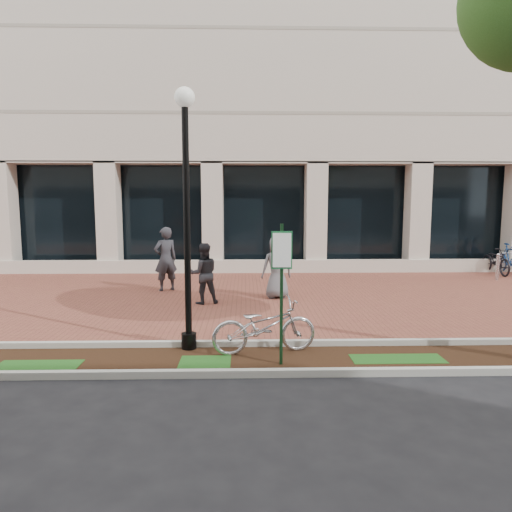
{
  "coord_description": "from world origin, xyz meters",
  "views": [
    {
      "loc": [
        -0.77,
        -12.86,
        2.73
      ],
      "look_at": [
        -0.46,
        -0.8,
        1.29
      ],
      "focal_mm": 32.0,
      "sensor_mm": 36.0,
      "label": 1
    }
  ],
  "objects_px": {
    "bollard": "(497,267)",
    "pedestrian_left": "(166,259)",
    "pedestrian_mid": "(203,274)",
    "locked_bicycle": "(264,326)",
    "parking_sign": "(282,276)",
    "lamppost": "(187,206)",
    "pedestrian_right": "(277,267)"
  },
  "relations": [
    {
      "from": "bollard",
      "to": "pedestrian_left",
      "type": "bearing_deg",
      "value": -172.08
    },
    {
      "from": "pedestrian_mid",
      "to": "bollard",
      "type": "distance_m",
      "value": 10.45
    },
    {
      "from": "locked_bicycle",
      "to": "pedestrian_left",
      "type": "height_order",
      "value": "pedestrian_left"
    },
    {
      "from": "parking_sign",
      "to": "lamppost",
      "type": "distance_m",
      "value": 2.19
    },
    {
      "from": "lamppost",
      "to": "bollard",
      "type": "xyz_separation_m",
      "value": [
        9.82,
        7.17,
        -2.17
      ]
    },
    {
      "from": "pedestrian_mid",
      "to": "pedestrian_right",
      "type": "height_order",
      "value": "pedestrian_right"
    },
    {
      "from": "pedestrian_left",
      "to": "pedestrian_mid",
      "type": "relative_size",
      "value": 1.2
    },
    {
      "from": "parking_sign",
      "to": "pedestrian_right",
      "type": "distance_m",
      "value": 5.39
    },
    {
      "from": "parking_sign",
      "to": "pedestrian_right",
      "type": "xyz_separation_m",
      "value": [
        0.31,
        5.34,
        -0.62
      ]
    },
    {
      "from": "lamppost",
      "to": "pedestrian_mid",
      "type": "xyz_separation_m",
      "value": [
        -0.06,
        3.79,
        -1.84
      ]
    },
    {
      "from": "locked_bicycle",
      "to": "pedestrian_right",
      "type": "bearing_deg",
      "value": -17.64
    },
    {
      "from": "pedestrian_mid",
      "to": "bollard",
      "type": "height_order",
      "value": "pedestrian_mid"
    },
    {
      "from": "lamppost",
      "to": "pedestrian_left",
      "type": "relative_size",
      "value": 2.4
    },
    {
      "from": "locked_bicycle",
      "to": "bollard",
      "type": "distance_m",
      "value": 11.24
    },
    {
      "from": "parking_sign",
      "to": "lamppost",
      "type": "relative_size",
      "value": 0.5
    },
    {
      "from": "locked_bicycle",
      "to": "pedestrian_left",
      "type": "xyz_separation_m",
      "value": [
        -2.77,
        5.89,
        0.48
      ]
    },
    {
      "from": "pedestrian_mid",
      "to": "parking_sign",
      "type": "bearing_deg",
      "value": 95.37
    },
    {
      "from": "parking_sign",
      "to": "pedestrian_left",
      "type": "height_order",
      "value": "parking_sign"
    },
    {
      "from": "pedestrian_mid",
      "to": "pedestrian_right",
      "type": "bearing_deg",
      "value": -176.41
    },
    {
      "from": "parking_sign",
      "to": "pedestrian_left",
      "type": "distance_m",
      "value": 7.2
    },
    {
      "from": "lamppost",
      "to": "pedestrian_left",
      "type": "distance_m",
      "value": 6.02
    },
    {
      "from": "bollard",
      "to": "locked_bicycle",
      "type": "bearing_deg",
      "value": -138.54
    },
    {
      "from": "pedestrian_left",
      "to": "pedestrian_right",
      "type": "bearing_deg",
      "value": 131.75
    },
    {
      "from": "parking_sign",
      "to": "bollard",
      "type": "bearing_deg",
      "value": 44.16
    },
    {
      "from": "locked_bicycle",
      "to": "lamppost",
      "type": "bearing_deg",
      "value": 68.15
    },
    {
      "from": "parking_sign",
      "to": "pedestrian_mid",
      "type": "xyz_separation_m",
      "value": [
        -1.71,
        4.68,
        -0.7
      ]
    },
    {
      "from": "lamppost",
      "to": "locked_bicycle",
      "type": "xyz_separation_m",
      "value": [
        1.39,
        -0.27,
        -2.16
      ]
    },
    {
      "from": "lamppost",
      "to": "pedestrian_mid",
      "type": "bearing_deg",
      "value": 90.9
    },
    {
      "from": "locked_bicycle",
      "to": "pedestrian_right",
      "type": "distance_m",
      "value": 4.77
    },
    {
      "from": "parking_sign",
      "to": "pedestrian_left",
      "type": "relative_size",
      "value": 1.21
    },
    {
      "from": "parking_sign",
      "to": "bollard",
      "type": "distance_m",
      "value": 11.52
    },
    {
      "from": "pedestrian_left",
      "to": "pedestrian_right",
      "type": "height_order",
      "value": "pedestrian_left"
    }
  ]
}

